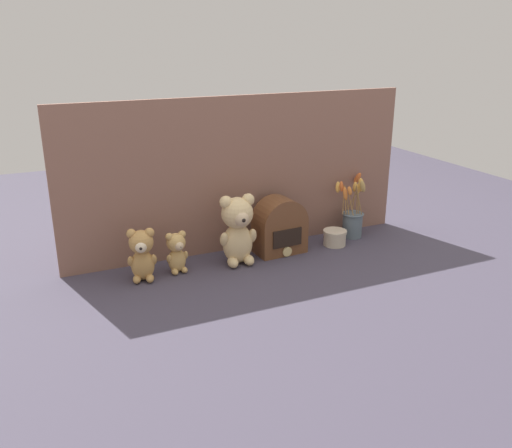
{
  "coord_description": "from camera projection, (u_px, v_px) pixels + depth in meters",
  "views": [
    {
      "loc": [
        -0.85,
        -1.86,
        0.88
      ],
      "look_at": [
        0.0,
        0.02,
        0.15
      ],
      "focal_mm": 38.0,
      "sensor_mm": 36.0,
      "label": 1
    }
  ],
  "objects": [
    {
      "name": "teddy_bear_small",
      "position": [
        177.0,
        251.0,
        2.09
      ],
      "size": [
        0.09,
        0.08,
        0.17
      ],
      "color": "tan",
      "rests_on": "ground"
    },
    {
      "name": "ground_plane",
      "position": [
        258.0,
        260.0,
        2.22
      ],
      "size": [
        4.0,
        4.0,
        0.0
      ],
      "primitive_type": "plane",
      "color": "#3D3847"
    },
    {
      "name": "decorative_tin_tall",
      "position": [
        335.0,
        238.0,
        2.38
      ],
      "size": [
        0.1,
        0.1,
        0.07
      ],
      "color": "beige",
      "rests_on": "ground"
    },
    {
      "name": "backdrop_wall",
      "position": [
        241.0,
        174.0,
        2.26
      ],
      "size": [
        1.52,
        0.02,
        0.65
      ],
      "color": "#845B4C",
      "rests_on": "ground"
    },
    {
      "name": "teddy_bear_medium",
      "position": [
        142.0,
        254.0,
        2.01
      ],
      "size": [
        0.12,
        0.1,
        0.21
      ],
      "color": "tan",
      "rests_on": "ground"
    },
    {
      "name": "flower_vase",
      "position": [
        353.0,
        217.0,
        2.45
      ],
      "size": [
        0.16,
        0.15,
        0.29
      ],
      "color": "slate",
      "rests_on": "ground"
    },
    {
      "name": "teddy_bear_large",
      "position": [
        238.0,
        228.0,
        2.15
      ],
      "size": [
        0.15,
        0.15,
        0.29
      ],
      "color": "#DBBC84",
      "rests_on": "ground"
    },
    {
      "name": "vintage_radio",
      "position": [
        280.0,
        228.0,
        2.28
      ],
      "size": [
        0.22,
        0.14,
        0.24
      ],
      "color": "brown",
      "rests_on": "ground"
    }
  ]
}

